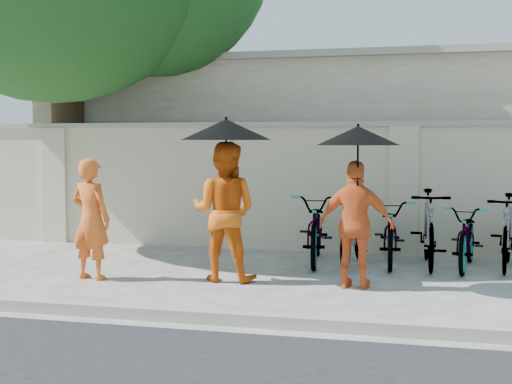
# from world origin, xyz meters

# --- Properties ---
(ground) EXTENTS (80.00, 80.00, 0.00)m
(ground) POSITION_xyz_m (0.00, 0.00, 0.00)
(ground) COLOR #B9B8B7
(kerb) EXTENTS (40.00, 0.16, 0.12)m
(kerb) POSITION_xyz_m (0.00, -1.70, 0.06)
(kerb) COLOR gray
(kerb) RESTS_ON ground
(compound_wall) EXTENTS (20.00, 0.30, 2.00)m
(compound_wall) POSITION_xyz_m (1.00, 3.20, 1.00)
(compound_wall) COLOR beige
(compound_wall) RESTS_ON ground
(building_behind) EXTENTS (14.00, 6.00, 3.20)m
(building_behind) POSITION_xyz_m (2.00, 7.00, 1.60)
(building_behind) COLOR beige
(building_behind) RESTS_ON ground
(monk_left) EXTENTS (0.63, 0.48, 1.55)m
(monk_left) POSITION_xyz_m (-1.78, 0.06, 0.77)
(monk_left) COLOR orange
(monk_left) RESTS_ON ground
(monk_center) EXTENTS (0.88, 0.69, 1.76)m
(monk_center) POSITION_xyz_m (-0.10, 0.40, 0.88)
(monk_center) COLOR #DB5B0F
(monk_center) RESTS_ON ground
(parasol_center) EXTENTS (1.13, 1.13, 1.04)m
(parasol_center) POSITION_xyz_m (-0.05, 0.32, 1.91)
(parasol_center) COLOR black
(parasol_center) RESTS_ON ground
(monk_right) EXTENTS (0.93, 0.46, 1.54)m
(monk_right) POSITION_xyz_m (1.57, 0.31, 0.77)
(monk_right) COLOR orange
(monk_right) RESTS_ON ground
(parasol_right) EXTENTS (0.98, 0.98, 1.07)m
(parasol_right) POSITION_xyz_m (1.59, 0.23, 1.83)
(parasol_right) COLOR black
(parasol_right) RESTS_ON ground
(bike_0) EXTENTS (0.92, 2.02, 1.03)m
(bike_0) POSITION_xyz_m (0.83, 1.95, 0.51)
(bike_0) COLOR gray
(bike_0) RESTS_ON ground
(bike_1) EXTENTS (0.59, 1.67, 0.99)m
(bike_1) POSITION_xyz_m (1.35, 1.89, 0.49)
(bike_1) COLOR gray
(bike_1) RESTS_ON ground
(bike_2) EXTENTS (0.76, 1.87, 0.96)m
(bike_2) POSITION_xyz_m (1.87, 2.10, 0.48)
(bike_2) COLOR gray
(bike_2) RESTS_ON ground
(bike_3) EXTENTS (0.63, 1.85, 1.09)m
(bike_3) POSITION_xyz_m (2.40, 1.98, 0.55)
(bike_3) COLOR gray
(bike_3) RESTS_ON ground
(bike_4) EXTENTS (0.81, 1.78, 0.90)m
(bike_4) POSITION_xyz_m (2.92, 1.98, 0.45)
(bike_4) COLOR gray
(bike_4) RESTS_ON ground
(bike_5) EXTENTS (0.72, 1.79, 1.04)m
(bike_5) POSITION_xyz_m (3.45, 2.08, 0.52)
(bike_5) COLOR gray
(bike_5) RESTS_ON ground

